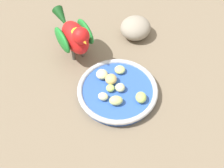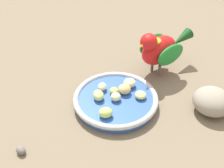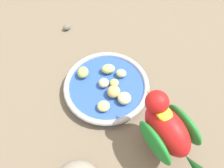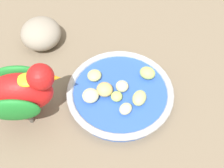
# 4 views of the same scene
# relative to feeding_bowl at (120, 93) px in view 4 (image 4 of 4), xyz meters

# --- Properties ---
(ground_plane) EXTENTS (4.00, 4.00, 0.00)m
(ground_plane) POSITION_rel_feeding_bowl_xyz_m (-0.03, -0.03, -0.02)
(ground_plane) COLOR #756651
(feeding_bowl) EXTENTS (0.23, 0.23, 0.03)m
(feeding_bowl) POSITION_rel_feeding_bowl_xyz_m (0.00, 0.00, 0.00)
(feeding_bowl) COLOR #2D56B7
(feeding_bowl) RESTS_ON ground_plane
(apple_piece_0) EXTENTS (0.05, 0.05, 0.02)m
(apple_piece_0) POSITION_rel_feeding_bowl_xyz_m (-0.03, -0.03, 0.02)
(apple_piece_0) COLOR #C6D17A
(apple_piece_0) RESTS_ON feeding_bowl
(apple_piece_1) EXTENTS (0.04, 0.04, 0.02)m
(apple_piece_1) POSITION_rel_feeding_bowl_xyz_m (0.00, -0.01, 0.02)
(apple_piece_1) COLOR beige
(apple_piece_1) RESTS_ON feeding_bowl
(apple_piece_2) EXTENTS (0.04, 0.04, 0.02)m
(apple_piece_2) POSITION_rel_feeding_bowl_xyz_m (0.05, 0.04, 0.02)
(apple_piece_2) COLOR #C6D17A
(apple_piece_2) RESTS_ON feeding_bowl
(apple_piece_3) EXTENTS (0.05, 0.05, 0.02)m
(apple_piece_3) POSITION_rel_feeding_bowl_xyz_m (0.02, -0.07, 0.02)
(apple_piece_3) COLOR #B2CC66
(apple_piece_3) RESTS_ON feeding_bowl
(apple_piece_4) EXTENTS (0.03, 0.03, 0.02)m
(apple_piece_4) POSITION_rel_feeding_bowl_xyz_m (-0.02, 0.01, 0.02)
(apple_piece_4) COLOR #B2CC66
(apple_piece_4) RESTS_ON feeding_bowl
(apple_piece_5) EXTENTS (0.05, 0.05, 0.03)m
(apple_piece_5) POSITION_rel_feeding_bowl_xyz_m (0.00, 0.03, 0.02)
(apple_piece_5) COLOR tan
(apple_piece_5) RESTS_ON feeding_bowl
(apple_piece_6) EXTENTS (0.04, 0.04, 0.02)m
(apple_piece_6) POSITION_rel_feeding_bowl_xyz_m (-0.00, 0.06, 0.02)
(apple_piece_6) COLOR beige
(apple_piece_6) RESTS_ON feeding_bowl
(apple_piece_7) EXTENTS (0.04, 0.04, 0.02)m
(apple_piece_7) POSITION_rel_feeding_bowl_xyz_m (-0.05, 0.00, 0.02)
(apple_piece_7) COLOR beige
(apple_piece_7) RESTS_ON feeding_bowl
(parrot) EXTENTS (0.12, 0.22, 0.15)m
(parrot) POSITION_rel_feeding_bowl_xyz_m (0.01, 0.20, 0.07)
(parrot) COLOR #59544C
(parrot) RESTS_ON ground_plane
(rock_large) EXTENTS (0.10, 0.10, 0.07)m
(rock_large) POSITION_rel_feeding_bowl_xyz_m (0.21, 0.14, 0.02)
(rock_large) COLOR gray
(rock_large) RESTS_ON ground_plane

